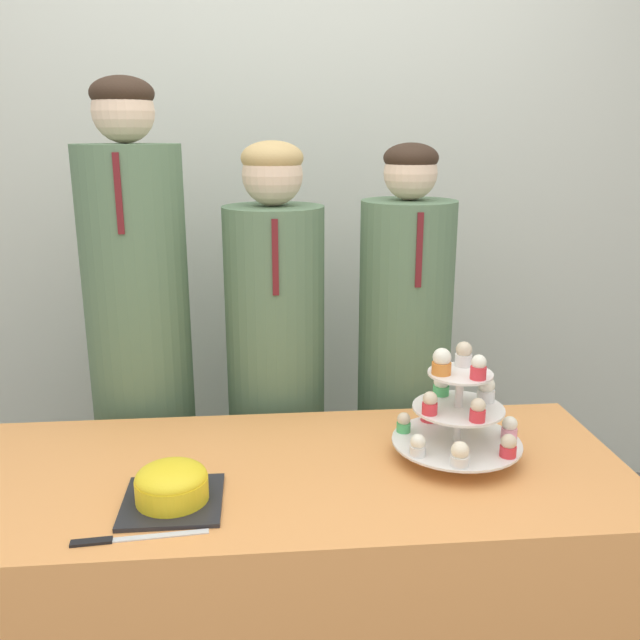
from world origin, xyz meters
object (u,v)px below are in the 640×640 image
object	(u,v)px
round_cake	(172,485)
student_1	(276,388)
cupcake_stand	(458,412)
cake_knife	(117,540)
student_2	(403,385)
student_0	(142,367)

from	to	relation	value
round_cake	student_1	bearing A→B (deg)	70.33
round_cake	cupcake_stand	world-z (taller)	cupcake_stand
cake_knife	student_2	bearing A→B (deg)	42.74
cake_knife	cupcake_stand	size ratio (longest dim) A/B	0.85
student_0	student_1	size ratio (longest dim) A/B	1.12
cupcake_stand	student_1	size ratio (longest dim) A/B	0.22
student_1	cupcake_stand	bearing A→B (deg)	-50.90
cake_knife	student_2	distance (m)	1.13
student_0	student_1	world-z (taller)	student_0
cake_knife	round_cake	bearing A→B (deg)	49.95
round_cake	student_1	size ratio (longest dim) A/B	0.15
round_cake	cake_knife	world-z (taller)	round_cake
student_2	student_0	bearing A→B (deg)	180.00
round_cake	cupcake_stand	bearing A→B (deg)	13.11
cupcake_stand	student_0	size ratio (longest dim) A/B	0.20
round_cake	student_2	bearing A→B (deg)	46.31
student_2	student_1	bearing A→B (deg)	180.00
cupcake_stand	student_0	distance (m)	1.02
cake_knife	student_1	bearing A→B (deg)	62.70
round_cake	student_1	distance (m)	0.75
student_0	student_1	bearing A→B (deg)	-0.00
cupcake_stand	student_2	world-z (taller)	student_2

